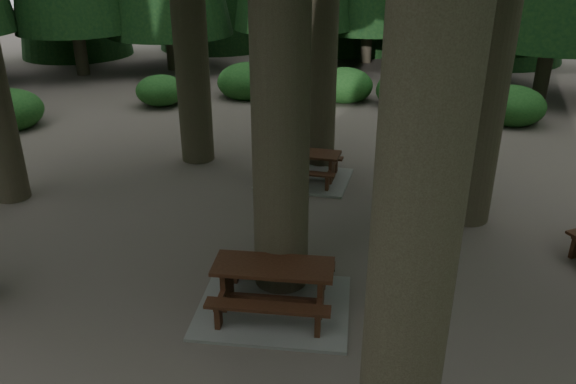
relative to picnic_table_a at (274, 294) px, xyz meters
The scene contains 4 objects.
ground 1.23m from the picnic_table_a, 158.77° to the left, with size 80.00×80.00×0.00m, color #544A44.
picnic_table_a is the anchor object (origin of this frame).
picnic_table_c 4.96m from the picnic_table_a, 118.66° to the left, with size 2.48×2.27×0.68m.
shrub_ring 1.27m from the picnic_table_a, 109.50° to the left, with size 23.86×24.64×1.49m.
Camera 1 is at (5.34, -5.97, 5.06)m, focal length 35.00 mm.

